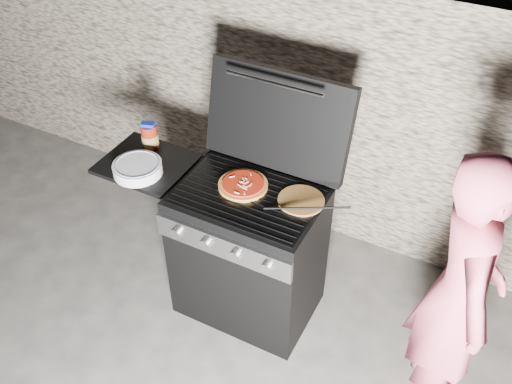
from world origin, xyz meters
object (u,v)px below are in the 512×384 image
at_px(sauce_jar, 150,136).
at_px(pizza_topped, 243,184).
at_px(person, 458,295).
at_px(gas_grill, 212,240).

bearing_deg(sauce_jar, pizza_topped, -7.44).
bearing_deg(person, gas_grill, 65.46).
relative_size(gas_grill, pizza_topped, 4.90).
xyz_separation_m(gas_grill, sauce_jar, (-0.48, 0.14, 0.52)).
distance_m(gas_grill, sauce_jar, 0.72).
bearing_deg(gas_grill, sauce_jar, 164.03).
bearing_deg(sauce_jar, gas_grill, -15.97).
bearing_deg(pizza_topped, gas_grill, -165.65).
height_order(gas_grill, pizza_topped, pizza_topped).
bearing_deg(pizza_topped, person, -6.14).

